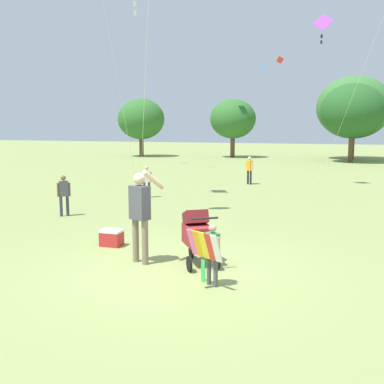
# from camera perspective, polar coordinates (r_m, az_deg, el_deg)

# --- Properties ---
(ground_plane) EXTENTS (120.00, 120.00, 0.00)m
(ground_plane) POSITION_cam_1_polar(r_m,az_deg,el_deg) (8.38, -2.03, -9.56)
(ground_plane) COLOR #849351
(treeline_distant) EXTENTS (36.76, 7.85, 6.29)m
(treeline_distant) POSITION_cam_1_polar(r_m,az_deg,el_deg) (36.42, 15.65, 9.50)
(treeline_distant) COLOR brown
(treeline_distant) RESTS_ON ground
(child_with_butterfly_kite) EXTENTS (0.67, 0.51, 1.01)m
(child_with_butterfly_kite) POSITION_cam_1_polar(r_m,az_deg,el_deg) (7.38, 2.32, -7.07)
(child_with_butterfly_kite) COLOR #4C4C51
(child_with_butterfly_kite) RESTS_ON ground
(person_adult_flyer) EXTENTS (0.66, 0.50, 1.78)m
(person_adult_flyer) POSITION_cam_1_polar(r_m,az_deg,el_deg) (8.58, -6.44, -2.13)
(person_adult_flyer) COLOR #7F705B
(person_adult_flyer) RESTS_ON ground
(stroller) EXTENTS (0.89, 1.06, 1.03)m
(stroller) POSITION_cam_1_polar(r_m,az_deg,el_deg) (8.54, 0.63, -4.98)
(stroller) COLOR black
(stroller) RESTS_ON ground
(kite_green_novelty) EXTENTS (2.64, 4.20, 7.01)m
(kite_green_novelty) POSITION_cam_1_polar(r_m,az_deg,el_deg) (19.98, 16.18, 18.60)
(kite_green_novelty) COLOR purple
(kite_green_novelty) RESTS_ON ground
(person_red_shirt) EXTENTS (0.32, 0.26, 1.14)m
(person_red_shirt) POSITION_cam_1_polar(r_m,az_deg,el_deg) (16.53, -5.64, 1.62)
(person_red_shirt) COLOR #33384C
(person_red_shirt) RESTS_ON ground
(person_sitting_far) EXTENTS (0.30, 0.28, 1.17)m
(person_sitting_far) POSITION_cam_1_polar(r_m,az_deg,el_deg) (13.54, -15.57, -0.01)
(person_sitting_far) COLOR #33384C
(person_sitting_far) RESTS_ON ground
(person_couple_left) EXTENTS (0.32, 0.29, 1.22)m
(person_couple_left) POSITION_cam_1_polar(r_m,az_deg,el_deg) (20.35, 7.12, 2.97)
(person_couple_left) COLOR #232328
(person_couple_left) RESTS_ON ground
(cooler_box) EXTENTS (0.45, 0.33, 0.35)m
(cooler_box) POSITION_cam_1_polar(r_m,az_deg,el_deg) (10.07, -9.91, -5.59)
(cooler_box) COLOR red
(cooler_box) RESTS_ON ground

